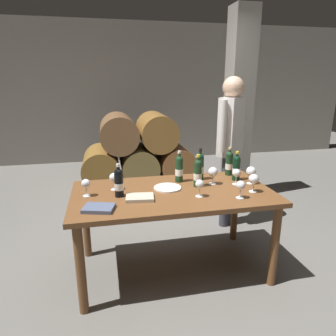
% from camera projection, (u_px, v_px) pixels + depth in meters
% --- Properties ---
extents(ground_plane, '(14.00, 14.00, 0.00)m').
position_uv_depth(ground_plane, '(173.00, 268.00, 2.79)').
color(ground_plane, '#66635E').
extents(cellar_back_wall, '(10.00, 0.24, 2.80)m').
position_uv_depth(cellar_back_wall, '(128.00, 93.00, 6.34)').
color(cellar_back_wall, gray).
rests_on(cellar_back_wall, ground_plane).
extents(barrel_stack, '(1.86, 0.90, 1.15)m').
position_uv_depth(barrel_stack, '(138.00, 151.00, 5.08)').
color(barrel_stack, brown).
rests_on(barrel_stack, ground_plane).
extents(stone_pillar, '(0.32, 0.32, 2.60)m').
position_uv_depth(stone_pillar, '(238.00, 108.00, 4.19)').
color(stone_pillar, gray).
rests_on(stone_pillar, ground_plane).
extents(dining_table, '(1.70, 0.90, 0.76)m').
position_uv_depth(dining_table, '(173.00, 201.00, 2.60)').
color(dining_table, brown).
rests_on(dining_table, ground_plane).
extents(wine_bottle_0, '(0.07, 0.07, 0.28)m').
position_uv_depth(wine_bottle_0, '(236.00, 168.00, 2.83)').
color(wine_bottle_0, black).
rests_on(wine_bottle_0, dining_table).
extents(wine_bottle_1, '(0.07, 0.07, 0.28)m').
position_uv_depth(wine_bottle_1, '(119.00, 182.00, 2.43)').
color(wine_bottle_1, black).
rests_on(wine_bottle_1, dining_table).
extents(wine_bottle_2, '(0.07, 0.07, 0.30)m').
position_uv_depth(wine_bottle_2, '(179.00, 168.00, 2.79)').
color(wine_bottle_2, '#19381E').
rests_on(wine_bottle_2, dining_table).
extents(wine_bottle_3, '(0.07, 0.07, 0.28)m').
position_uv_depth(wine_bottle_3, '(229.00, 163.00, 2.99)').
color(wine_bottle_3, '#19381E').
rests_on(wine_bottle_3, dining_table).
extents(wine_bottle_4, '(0.07, 0.07, 0.30)m').
position_uv_depth(wine_bottle_4, '(200.00, 166.00, 2.85)').
color(wine_bottle_4, black).
rests_on(wine_bottle_4, dining_table).
extents(wine_bottle_5, '(0.07, 0.07, 0.29)m').
position_uv_depth(wine_bottle_5, '(198.00, 173.00, 2.66)').
color(wine_bottle_5, '#19381E').
rests_on(wine_bottle_5, dining_table).
extents(wine_glass_0, '(0.08, 0.08, 0.15)m').
position_uv_depth(wine_glass_0, '(114.00, 178.00, 2.58)').
color(wine_glass_0, white).
rests_on(wine_glass_0, dining_table).
extents(wine_glass_1, '(0.09, 0.09, 0.16)m').
position_uv_depth(wine_glass_1, '(254.00, 179.00, 2.53)').
color(wine_glass_1, white).
rests_on(wine_glass_1, dining_table).
extents(wine_glass_2, '(0.09, 0.09, 0.16)m').
position_uv_depth(wine_glass_2, '(213.00, 172.00, 2.72)').
color(wine_glass_2, white).
rests_on(wine_glass_2, dining_table).
extents(wine_glass_3, '(0.07, 0.07, 0.15)m').
position_uv_depth(wine_glass_3, '(86.00, 184.00, 2.44)').
color(wine_glass_3, white).
rests_on(wine_glass_3, dining_table).
extents(wine_glass_4, '(0.07, 0.07, 0.15)m').
position_uv_depth(wine_glass_4, '(236.00, 173.00, 2.71)').
color(wine_glass_4, white).
rests_on(wine_glass_4, dining_table).
extents(wine_glass_5, '(0.09, 0.09, 0.16)m').
position_uv_depth(wine_glass_5, '(251.00, 172.00, 2.73)').
color(wine_glass_5, white).
rests_on(wine_glass_5, dining_table).
extents(wine_glass_6, '(0.07, 0.07, 0.15)m').
position_uv_depth(wine_glass_6, '(241.00, 186.00, 2.40)').
color(wine_glass_6, white).
rests_on(wine_glass_6, dining_table).
extents(wine_glass_7, '(0.07, 0.07, 0.15)m').
position_uv_depth(wine_glass_7, '(200.00, 185.00, 2.43)').
color(wine_glass_7, white).
rests_on(wine_glass_7, dining_table).
extents(tasting_notebook, '(0.26, 0.21, 0.03)m').
position_uv_depth(tasting_notebook, '(99.00, 208.00, 2.20)').
color(tasting_notebook, '#4C5670').
rests_on(tasting_notebook, dining_table).
extents(leather_ledger, '(0.24, 0.18, 0.03)m').
position_uv_depth(leather_ledger, '(140.00, 198.00, 2.40)').
color(leather_ledger, '#B2A893').
rests_on(leather_ledger, dining_table).
extents(serving_plate, '(0.24, 0.24, 0.01)m').
position_uv_depth(serving_plate, '(168.00, 188.00, 2.64)').
color(serving_plate, white).
rests_on(serving_plate, dining_table).
extents(sommelier_presenting, '(0.39, 0.36, 1.72)m').
position_uv_depth(sommelier_presenting, '(230.00, 139.00, 3.37)').
color(sommelier_presenting, '#383842').
rests_on(sommelier_presenting, ground_plane).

